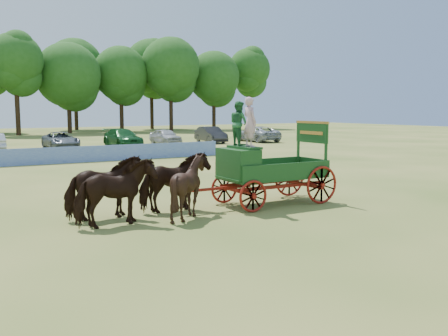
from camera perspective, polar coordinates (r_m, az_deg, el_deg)
ground at (r=15.96m, az=-6.72°, el=-5.77°), size 160.00×160.00×0.00m
horse_lead_left at (r=14.99m, az=-12.33°, el=-2.81°), size 2.48×1.34×2.00m
horse_lead_right at (r=16.03m, az=-13.55°, el=-2.22°), size 2.41×1.18×2.00m
horse_wheel_left at (r=15.88m, az=-4.07°, el=-2.12°), size 1.88×1.69×2.01m
horse_wheel_right at (r=16.87m, az=-5.73°, el=-1.62°), size 2.47×1.31×2.00m
farm_dray at (r=17.76m, az=3.63°, el=1.03°), size 6.00×2.00×3.85m
sponsor_banner at (r=32.83m, az=-21.15°, el=1.22°), size 26.00×0.08×1.05m
parked_cars at (r=44.85m, az=-22.25°, el=2.86°), size 51.80×7.24×1.63m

